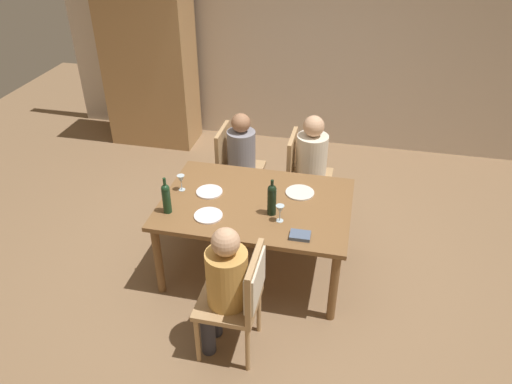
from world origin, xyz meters
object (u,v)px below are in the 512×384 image
object	(u,v)px
dining_table	(256,209)
dinner_plate_guest_right	(208,216)
chair_far_left	(234,163)
armoire_cabinet	(149,61)
person_woman_host	(314,161)
dinner_plate_host	(300,193)
chair_near	(244,291)
person_man_guest	(224,282)
wine_glass_centre	(181,180)
wine_bottle_tall_green	(272,199)
dinner_plate_guest_left	(209,192)
wine_bottle_dark_red	(166,197)
chair_far_right	(302,171)
wine_glass_near_left	(280,210)
person_man_bearded	(244,155)

from	to	relation	value
dining_table	dinner_plate_guest_right	distance (m)	0.45
chair_far_left	armoire_cabinet	bearing A→B (deg)	-133.22
chair_far_left	person_woman_host	bearing A→B (deg)	90.00
dinner_plate_host	chair_near	bearing A→B (deg)	-100.99
person_man_guest	wine_glass_centre	xyz separation A→B (m)	(-0.66, 0.98, 0.18)
wine_bottle_tall_green	dinner_plate_guest_left	xyz separation A→B (m)	(-0.60, 0.20, -0.14)
chair_far_left	person_man_guest	bearing A→B (deg)	12.76
armoire_cabinet	chair_near	world-z (taller)	armoire_cabinet
dining_table	wine_bottle_dark_red	distance (m)	0.78
person_woman_host	dinner_plate_guest_right	world-z (taller)	person_woman_host
chair_far_right	chair_near	xyz separation A→B (m)	(-0.15, -1.88, 0.06)
wine_glass_near_left	dinner_plate_guest_right	bearing A→B (deg)	-173.65
person_woman_host	person_man_bearded	bearing A→B (deg)	-90.00
person_man_bearded	dinner_plate_guest_right	xyz separation A→B (m)	(0.00, -1.23, 0.09)
dining_table	person_man_bearded	size ratio (longest dim) A/B	1.47
armoire_cabinet	chair_near	distance (m)	3.87
wine_glass_near_left	dinner_plate_guest_left	world-z (taller)	wine_glass_near_left
chair_near	dinner_plate_guest_left	size ratio (longest dim) A/B	3.95
wine_glass_centre	dinner_plate_host	bearing A→B (deg)	9.46
wine_bottle_dark_red	dinner_plate_guest_left	size ratio (longest dim) A/B	1.40
dining_table	wine_bottle_dark_red	size ratio (longest dim) A/B	4.97
dining_table	chair_near	world-z (taller)	chair_near
dinner_plate_guest_right	wine_glass_centre	bearing A→B (deg)	136.12
wine_glass_near_left	dinner_plate_host	bearing A→B (deg)	77.25
chair_near	person_man_bearded	bearing A→B (deg)	13.82
chair_far_right	dinner_plate_guest_right	bearing A→B (deg)	-26.46
wine_bottle_dark_red	wine_glass_centre	size ratio (longest dim) A/B	2.19
chair_near	dinner_plate_guest_right	size ratio (longest dim) A/B	3.90
chair_near	dinner_plate_host	distance (m)	1.19
chair_far_right	dinner_plate_guest_right	xyz separation A→B (m)	(-0.61, -1.23, 0.20)
chair_far_left	wine_bottle_dark_red	xyz separation A→B (m)	(-0.23, -1.24, 0.34)
chair_near	wine_glass_near_left	distance (m)	0.76
dining_table	wine_glass_near_left	xyz separation A→B (m)	(0.25, -0.23, 0.18)
chair_far_left	chair_near	distance (m)	1.97
chair_far_left	wine_bottle_dark_red	world-z (taller)	wine_bottle_dark_red
dining_table	dinner_plate_host	bearing A→B (deg)	31.76
dinner_plate_guest_right	wine_bottle_tall_green	bearing A→B (deg)	16.78
chair_near	wine_bottle_dark_red	xyz separation A→B (m)	(-0.81, 0.64, 0.28)
chair_far_right	person_man_bearded	distance (m)	0.63
wine_glass_near_left	dinner_plate_guest_left	size ratio (longest dim) A/B	0.64
person_man_guest	person_man_bearded	bearing A→B (deg)	9.45
chair_near	dinner_plate_guest_left	distance (m)	1.15
chair_far_left	chair_far_right	bearing A→B (deg)	90.00
chair_near	wine_glass_near_left	xyz separation A→B (m)	(0.12, 0.71, 0.24)
person_woman_host	dinner_plate_host	size ratio (longest dim) A/B	4.54
chair_far_right	dinner_plate_guest_left	xyz separation A→B (m)	(-0.71, -0.89, 0.20)
dinner_plate_guest_right	person_man_bearded	bearing A→B (deg)	90.09
dining_table	person_man_bearded	world-z (taller)	person_man_bearded
chair_far_right	chair_far_left	xyz separation A→B (m)	(-0.73, 0.00, 0.00)
person_man_guest	wine_glass_near_left	bearing A→B (deg)	-21.02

